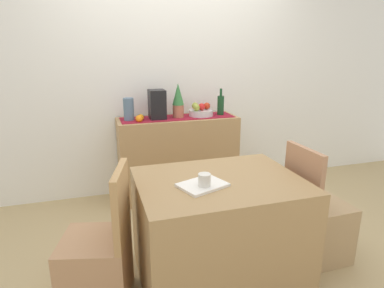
# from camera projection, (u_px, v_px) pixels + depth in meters

# --- Properties ---
(ground_plane) EXTENTS (6.40, 6.40, 0.02)m
(ground_plane) POSITION_uv_depth(u_px,v_px,m) (207.00, 238.00, 2.82)
(ground_plane) COLOR tan
(ground_plane) RESTS_ON ground
(room_wall_rear) EXTENTS (6.40, 0.06, 2.70)m
(room_wall_rear) POSITION_uv_depth(u_px,v_px,m) (172.00, 69.00, 3.53)
(room_wall_rear) COLOR white
(room_wall_rear) RESTS_ON ground
(sideboard_console) EXTENTS (1.25, 0.42, 0.87)m
(sideboard_console) POSITION_uv_depth(u_px,v_px,m) (178.00, 157.00, 3.54)
(sideboard_console) COLOR tan
(sideboard_console) RESTS_ON ground
(table_runner) EXTENTS (1.18, 0.32, 0.01)m
(table_runner) POSITION_uv_depth(u_px,v_px,m) (178.00, 117.00, 3.42)
(table_runner) COLOR maroon
(table_runner) RESTS_ON sideboard_console
(fruit_bowl) EXTENTS (0.26, 0.26, 0.06)m
(fruit_bowl) POSITION_uv_depth(u_px,v_px,m) (201.00, 113.00, 3.48)
(fruit_bowl) COLOR silver
(fruit_bowl) RESTS_ON table_runner
(apple_upper) EXTENTS (0.07, 0.07, 0.07)m
(apple_upper) POSITION_uv_depth(u_px,v_px,m) (202.00, 107.00, 3.44)
(apple_upper) COLOR red
(apple_upper) RESTS_ON fruit_bowl
(apple_center) EXTENTS (0.07, 0.07, 0.07)m
(apple_center) POSITION_uv_depth(u_px,v_px,m) (196.00, 107.00, 3.41)
(apple_center) COLOR #94A33D
(apple_center) RESTS_ON fruit_bowl
(apple_front) EXTENTS (0.07, 0.07, 0.07)m
(apple_front) POSITION_uv_depth(u_px,v_px,m) (207.00, 106.00, 3.50)
(apple_front) COLOR red
(apple_front) RESTS_ON fruit_bowl
(apple_rear) EXTENTS (0.07, 0.07, 0.07)m
(apple_rear) POSITION_uv_depth(u_px,v_px,m) (195.00, 106.00, 3.51)
(apple_rear) COLOR #8D9F3C
(apple_rear) RESTS_ON fruit_bowl
(wine_bottle) EXTENTS (0.07, 0.07, 0.29)m
(wine_bottle) POSITION_uv_depth(u_px,v_px,m) (221.00, 105.00, 3.52)
(wine_bottle) COLOR #174120
(wine_bottle) RESTS_ON sideboard_console
(coffee_maker) EXTENTS (0.16, 0.18, 0.30)m
(coffee_maker) POSITION_uv_depth(u_px,v_px,m) (157.00, 105.00, 3.32)
(coffee_maker) COLOR black
(coffee_maker) RESTS_ON sideboard_console
(ceramic_vase) EXTENTS (0.10, 0.10, 0.23)m
(ceramic_vase) POSITION_uv_depth(u_px,v_px,m) (129.00, 109.00, 3.25)
(ceramic_vase) COLOR slate
(ceramic_vase) RESTS_ON sideboard_console
(potted_plant) EXTENTS (0.12, 0.12, 0.36)m
(potted_plant) POSITION_uv_depth(u_px,v_px,m) (178.00, 100.00, 3.37)
(potted_plant) COLOR #AD684D
(potted_plant) RESTS_ON sideboard_console
(orange_loose_far) EXTENTS (0.07, 0.07, 0.07)m
(orange_loose_far) POSITION_uv_depth(u_px,v_px,m) (139.00, 119.00, 3.20)
(orange_loose_far) COLOR orange
(orange_loose_far) RESTS_ON sideboard_console
(orange_loose_mid) EXTENTS (0.07, 0.07, 0.07)m
(orange_loose_mid) POSITION_uv_depth(u_px,v_px,m) (141.00, 118.00, 3.27)
(orange_loose_mid) COLOR orange
(orange_loose_mid) RESTS_ON sideboard_console
(dining_table) EXTENTS (1.07, 0.82, 0.74)m
(dining_table) POSITION_uv_depth(u_px,v_px,m) (218.00, 229.00, 2.24)
(dining_table) COLOR #A48052
(dining_table) RESTS_ON ground
(open_book) EXTENTS (0.34, 0.29, 0.02)m
(open_book) POSITION_uv_depth(u_px,v_px,m) (202.00, 185.00, 2.03)
(open_book) COLOR white
(open_book) RESTS_ON dining_table
(coffee_cup) EXTENTS (0.08, 0.08, 0.10)m
(coffee_cup) POSITION_uv_depth(u_px,v_px,m) (204.00, 181.00, 1.99)
(coffee_cup) COLOR silver
(coffee_cup) RESTS_ON dining_table
(chair_near_window) EXTENTS (0.49, 0.49, 0.90)m
(chair_near_window) POSITION_uv_depth(u_px,v_px,m) (99.00, 264.00, 2.04)
(chair_near_window) COLOR tan
(chair_near_window) RESTS_ON ground
(chair_by_corner) EXTENTS (0.41, 0.41, 0.90)m
(chair_by_corner) POSITION_uv_depth(u_px,v_px,m) (316.00, 225.00, 2.50)
(chair_by_corner) COLOR tan
(chair_by_corner) RESTS_ON ground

